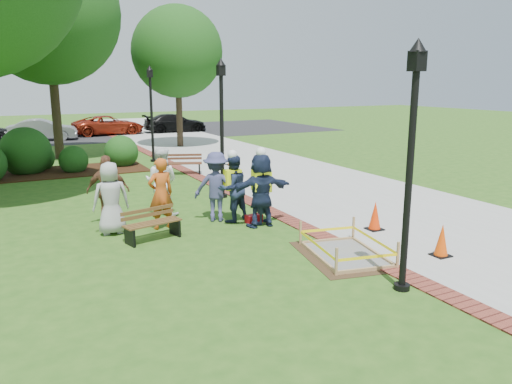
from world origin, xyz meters
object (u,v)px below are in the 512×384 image
lamp_near (411,150)px  hivis_worker_b (262,189)px  hivis_worker_c (233,186)px  bench_near (153,230)px  wet_concrete_pad (346,245)px  hivis_worker_a (261,188)px  cone_front (442,241)px

lamp_near → hivis_worker_b: size_ratio=2.30×
hivis_worker_c → bench_near: bearing=-165.0°
hivis_worker_b → wet_concrete_pad: bearing=-81.7°
wet_concrete_pad → hivis_worker_b: size_ratio=1.40×
wet_concrete_pad → hivis_worker_a: hivis_worker_a is taller
lamp_near → hivis_worker_a: 4.85m
bench_near → hivis_worker_a: 2.84m
hivis_worker_c → hivis_worker_a: bearing=-59.7°
lamp_near → hivis_worker_c: size_ratio=2.26×
lamp_near → hivis_worker_b: lamp_near is taller
wet_concrete_pad → lamp_near: bearing=-95.1°
hivis_worker_a → wet_concrete_pad: bearing=-78.1°
hivis_worker_b → bench_near: bearing=-178.5°
wet_concrete_pad → bench_near: bearing=139.1°
wet_concrete_pad → lamp_near: 2.91m
wet_concrete_pad → hivis_worker_a: 2.91m
hivis_worker_a → hivis_worker_c: size_ratio=1.07×
wet_concrete_pad → bench_near: size_ratio=1.84×
wet_concrete_pad → cone_front: size_ratio=3.66×
bench_near → wet_concrete_pad: bearing=-40.9°
wet_concrete_pad → hivis_worker_c: 3.70m
wet_concrete_pad → hivis_worker_a: (-0.58, 2.75, 0.76)m
bench_near → lamp_near: 6.10m
bench_near → cone_front: bench_near is taller
cone_front → hivis_worker_b: (-2.17, 3.89, 0.58)m
hivis_worker_b → lamp_near: bearing=-86.9°
hivis_worker_a → hivis_worker_b: size_ratio=1.09×
lamp_near → hivis_worker_a: bearing=95.1°
bench_near → lamp_near: lamp_near is taller
cone_front → hivis_worker_a: size_ratio=0.35×
hivis_worker_c → wet_concrete_pad: bearing=-73.8°
lamp_near → hivis_worker_c: bearing=99.0°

